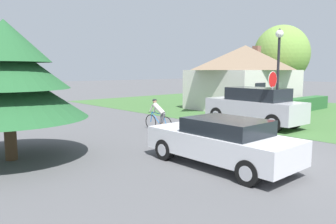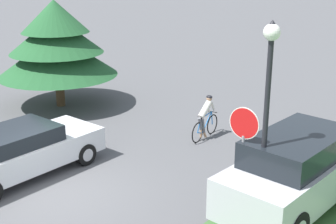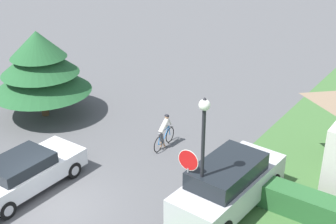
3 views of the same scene
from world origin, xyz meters
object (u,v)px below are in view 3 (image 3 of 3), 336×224
at_px(sedan_left_lane, 25,173).
at_px(stop_sign, 188,171).
at_px(cyclist, 164,132).
at_px(parked_suv_right, 229,185).
at_px(street_lamp, 203,140).
at_px(conifer_tall_near, 40,66).

distance_m(sedan_left_lane, stop_sign, 6.35).
height_order(cyclist, parked_suv_right, parked_suv_right).
bearing_deg(parked_suv_right, sedan_left_lane, 119.42).
distance_m(parked_suv_right, street_lamp, 2.66).
distance_m(cyclist, stop_sign, 5.32).
bearing_deg(conifer_tall_near, street_lamp, -15.02).
height_order(parked_suv_right, stop_sign, stop_sign).
bearing_deg(street_lamp, parked_suv_right, 77.95).
bearing_deg(cyclist, sedan_left_lane, 152.25).
bearing_deg(parked_suv_right, street_lamp, 171.31).
bearing_deg(stop_sign, parked_suv_right, -120.93).
distance_m(sedan_left_lane, street_lamp, 7.17).
distance_m(street_lamp, conifer_tall_near, 11.23).
relative_size(sedan_left_lane, cyclist, 2.69).
distance_m(stop_sign, street_lamp, 1.38).
distance_m(parked_suv_right, conifer_tall_near, 11.34).
height_order(sedan_left_lane, cyclist, cyclist).
relative_size(sedan_left_lane, street_lamp, 0.98).
height_order(cyclist, street_lamp, street_lamp).
relative_size(cyclist, conifer_tall_near, 0.36).
bearing_deg(sedan_left_lane, stop_sign, -71.69).
xyz_separation_m(cyclist, parked_suv_right, (4.38, -2.32, 0.26)).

